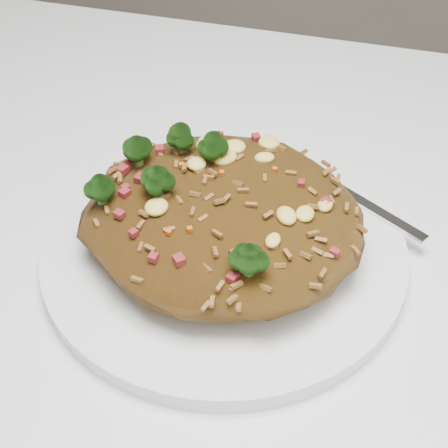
# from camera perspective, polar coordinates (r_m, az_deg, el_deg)

# --- Properties ---
(dining_table) EXTENTS (1.20, 0.80, 0.75)m
(dining_table) POSITION_cam_1_polar(r_m,az_deg,el_deg) (0.49, 2.93, -15.18)
(dining_table) COLOR white
(dining_table) RESTS_ON ground
(plate) EXTENTS (0.26, 0.26, 0.01)m
(plate) POSITION_cam_1_polar(r_m,az_deg,el_deg) (0.44, -0.00, -2.07)
(plate) COLOR white
(plate) RESTS_ON dining_table
(fried_rice) EXTENTS (0.19, 0.18, 0.07)m
(fried_rice) POSITION_cam_1_polar(r_m,az_deg,el_deg) (0.42, -0.15, 1.57)
(fried_rice) COLOR brown
(fried_rice) RESTS_ON plate
(fork) EXTENTS (0.15, 0.10, 0.00)m
(fork) POSITION_cam_1_polar(r_m,az_deg,el_deg) (0.48, 10.88, 2.97)
(fork) COLOR silver
(fork) RESTS_ON plate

